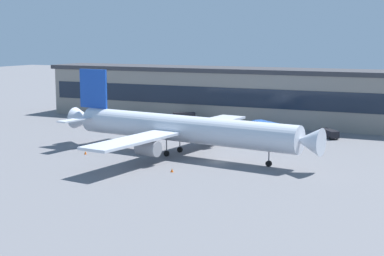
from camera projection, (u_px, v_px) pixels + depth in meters
name	position (u px, v px, depth m)	size (l,w,h in m)	color
ground_plane	(218.00, 162.00, 109.73)	(600.00, 600.00, 0.00)	slate
terminal_building	(293.00, 97.00, 155.34)	(148.39, 15.78, 14.97)	gray
airliner	(180.00, 128.00, 115.42)	(57.77, 49.67, 16.48)	silver
crew_van	(127.00, 117.00, 161.20)	(5.45, 4.94, 2.55)	black
belt_loader	(329.00, 133.00, 135.90)	(5.62, 6.21, 1.95)	black
fuel_truck	(267.00, 128.00, 138.65)	(8.33, 7.39, 3.35)	#2651A5
stair_truck	(184.00, 118.00, 154.70)	(6.43, 4.92, 3.55)	black
traffic_cone_0	(85.00, 153.00, 116.95)	(0.53, 0.53, 0.66)	#F2590C
traffic_cone_1	(172.00, 170.00, 101.50)	(0.53, 0.53, 0.67)	#F2590C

